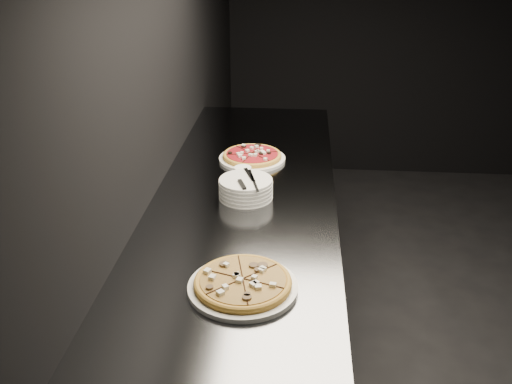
# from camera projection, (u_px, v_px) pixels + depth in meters

# --- Properties ---
(wall_left) EXTENTS (0.02, 5.00, 2.80)m
(wall_left) POSITION_uv_depth(u_px,v_px,m) (146.00, 78.00, 2.15)
(wall_left) COLOR black
(wall_left) RESTS_ON floor
(counter) EXTENTS (0.74, 2.44, 0.92)m
(counter) POSITION_uv_depth(u_px,v_px,m) (245.00, 289.00, 2.52)
(counter) COLOR #57595D
(counter) RESTS_ON floor
(pizza_mushroom) EXTENTS (0.38, 0.38, 0.04)m
(pizza_mushroom) POSITION_uv_depth(u_px,v_px,m) (243.00, 284.00, 1.72)
(pizza_mushroom) COLOR white
(pizza_mushroom) RESTS_ON counter
(pizza_tomato) EXTENTS (0.34, 0.34, 0.04)m
(pizza_tomato) POSITION_uv_depth(u_px,v_px,m) (252.00, 156.00, 2.67)
(pizza_tomato) COLOR white
(pizza_tomato) RESTS_ON counter
(plate_stack) EXTENTS (0.22, 0.22, 0.08)m
(plate_stack) POSITION_uv_depth(u_px,v_px,m) (246.00, 188.00, 2.30)
(plate_stack) COLOR white
(plate_stack) RESTS_ON counter
(cutlery) EXTENTS (0.07, 0.23, 0.01)m
(cutlery) POSITION_uv_depth(u_px,v_px,m) (247.00, 180.00, 2.26)
(cutlery) COLOR silver
(cutlery) RESTS_ON plate_stack
(ramekin) EXTENTS (0.07, 0.07, 0.06)m
(ramekin) POSITION_uv_depth(u_px,v_px,m) (243.00, 174.00, 2.44)
(ramekin) COLOR white
(ramekin) RESTS_ON counter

